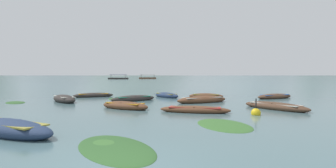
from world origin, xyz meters
TOP-DOWN VIEW (x-y plane):
  - ground_plane at (0.00, 1500.00)m, footprint 6000.00×6000.00m
  - mountain_1 at (-647.34, 1874.92)m, footprint 750.19×750.19m
  - mountain_2 at (-120.44, 2245.45)m, footprint 1116.50×1116.50m
  - mountain_3 at (830.53, 1953.26)m, footprint 840.30×840.30m
  - mountain_4 at (1405.04, 2121.49)m, footprint 621.33×621.33m
  - rowboat_0 at (8.65, 9.69)m, footprint 3.13×4.32m
  - rowboat_1 at (-4.03, 3.95)m, footprint 4.36×3.45m
  - rowboat_2 at (12.23, 16.81)m, footprint 4.04×2.50m
  - rowboat_3 at (3.50, 8.77)m, footprint 4.07×2.14m
  - rowboat_4 at (-0.21, 15.63)m, footprint 3.91×3.01m
  - rowboat_5 at (5.06, 14.01)m, footprint 4.49×2.82m
  - rowboat_6 at (-4.17, 19.73)m, footprint 3.86×2.12m
  - rowboat_7 at (2.71, 18.70)m, footprint 2.59×3.21m
  - rowboat_8 at (-0.51, 10.73)m, footprint 3.49×2.99m
  - rowboat_9 at (6.27, 17.93)m, footprint 3.26×1.91m
  - rowboat_10 at (-5.56, 15.36)m, footprint 3.08×3.80m
  - ferry_0 at (1.87, 136.10)m, footprint 9.25×4.40m
  - ferry_1 at (-12.61, 125.08)m, footprint 9.80×4.10m
  - mooring_buoy at (6.51, 7.56)m, footprint 0.50×0.50m
  - weed_patch_1 at (-9.01, 14.95)m, footprint 2.30×2.60m
  - weed_patch_2 at (-0.09, 1.81)m, footprint 3.28×4.04m
  - weed_patch_3 at (4.02, 4.96)m, footprint 2.46×3.43m
  - weed_patch_5 at (-0.32, 2.14)m, footprint 2.25×2.57m
  - weed_patch_6 at (-1.22, 17.04)m, footprint 3.60×3.92m

SIDE VIEW (x-z plane):
  - ground_plane at x=0.00m, z-range 0.00..0.00m
  - weed_patch_1 at x=-9.01m, z-range -0.07..0.07m
  - weed_patch_2 at x=-0.09m, z-range -0.07..0.07m
  - weed_patch_3 at x=4.02m, z-range -0.07..0.07m
  - weed_patch_5 at x=-0.32m, z-range -0.07..0.07m
  - weed_patch_6 at x=-1.22m, z-range -0.07..0.07m
  - mooring_buoy at x=6.51m, z-range -0.39..0.61m
  - rowboat_3 at x=3.50m, z-range -0.08..0.38m
  - rowboat_6 at x=-4.17m, z-range -0.09..0.41m
  - rowboat_9 at x=6.27m, z-range -0.10..0.42m
  - rowboat_2 at x=12.23m, z-range -0.10..0.43m
  - rowboat_0 at x=8.65m, z-range -0.10..0.44m
  - rowboat_4 at x=-0.21m, z-range -0.11..0.46m
  - rowboat_8 at x=-0.51m, z-range -0.11..0.47m
  - rowboat_7 at x=2.71m, z-range -0.11..0.47m
  - rowboat_5 at x=5.06m, z-range -0.11..0.50m
  - rowboat_1 at x=-4.03m, z-range -0.13..0.55m
  - rowboat_10 at x=-5.56m, z-range -0.13..0.56m
  - ferry_0 at x=1.87m, z-range -0.82..1.71m
  - ferry_1 at x=-12.61m, z-range -0.82..1.71m
  - mountain_1 at x=-647.34m, z-range 0.00..224.34m
  - mountain_4 at x=1405.04m, z-range 0.00..225.77m
  - mountain_3 at x=830.53m, z-range 0.00..245.09m
  - mountain_2 at x=-120.44m, z-range 0.00..399.78m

